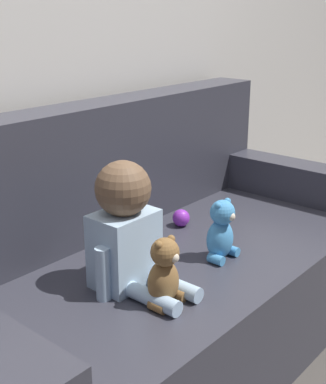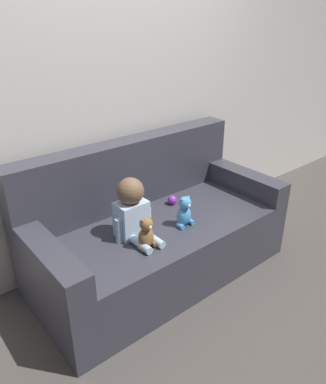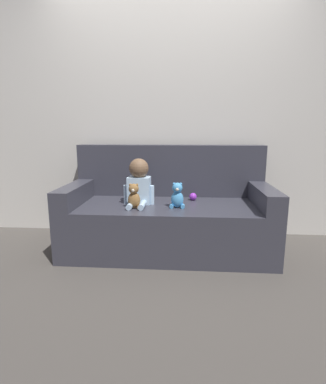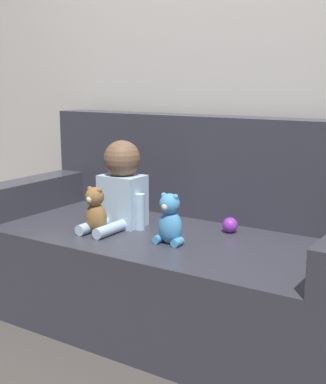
{
  "view_description": "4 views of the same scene",
  "coord_description": "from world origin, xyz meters",
  "px_view_note": "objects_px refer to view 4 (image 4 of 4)",
  "views": [
    {
      "loc": [
        -1.36,
        -1.13,
        1.29
      ],
      "look_at": [
        -0.05,
        -0.01,
        0.7
      ],
      "focal_mm": 50.0,
      "sensor_mm": 36.0,
      "label": 1
    },
    {
      "loc": [
        -1.46,
        -1.8,
        1.8
      ],
      "look_at": [
        -0.03,
        -0.07,
        0.71
      ],
      "focal_mm": 35.0,
      "sensor_mm": 36.0,
      "label": 2
    },
    {
      "loc": [
        0.15,
        -2.67,
        1.11
      ],
      "look_at": [
        -0.04,
        -0.11,
        0.57
      ],
      "focal_mm": 28.0,
      "sensor_mm": 36.0,
      "label": 3
    },
    {
      "loc": [
        1.26,
        -2.02,
        1.14
      ],
      "look_at": [
        0.04,
        -0.14,
        0.66
      ],
      "focal_mm": 50.0,
      "sensor_mm": 36.0,
      "label": 4
    }
  ],
  "objects_px": {
    "couch": "(179,253)",
    "toy_ball": "(230,225)",
    "teddy_bear_brown": "(95,212)",
    "person_baby": "(121,187)",
    "plush_toy_side": "(170,220)"
  },
  "relations": [
    {
      "from": "couch",
      "to": "teddy_bear_brown",
      "type": "relative_size",
      "value": 8.59
    },
    {
      "from": "person_baby",
      "to": "teddy_bear_brown",
      "type": "height_order",
      "value": "person_baby"
    },
    {
      "from": "couch",
      "to": "teddy_bear_brown",
      "type": "xyz_separation_m",
      "value": [
        -0.28,
        -0.28,
        0.22
      ]
    },
    {
      "from": "teddy_bear_brown",
      "to": "toy_ball",
      "type": "bearing_deg",
      "value": 33.95
    },
    {
      "from": "couch",
      "to": "toy_ball",
      "type": "distance_m",
      "value": 0.29
    },
    {
      "from": "couch",
      "to": "person_baby",
      "type": "xyz_separation_m",
      "value": [
        -0.26,
        -0.11,
        0.31
      ]
    },
    {
      "from": "plush_toy_side",
      "to": "person_baby",
      "type": "bearing_deg",
      "value": 161.3
    },
    {
      "from": "plush_toy_side",
      "to": "toy_ball",
      "type": "xyz_separation_m",
      "value": [
        0.14,
        0.29,
        -0.07
      ]
    },
    {
      "from": "couch",
      "to": "plush_toy_side",
      "type": "relative_size",
      "value": 8.42
    },
    {
      "from": "teddy_bear_brown",
      "to": "toy_ball",
      "type": "xyz_separation_m",
      "value": [
        0.51,
        0.34,
        -0.07
      ]
    },
    {
      "from": "couch",
      "to": "teddy_bear_brown",
      "type": "height_order",
      "value": "couch"
    },
    {
      "from": "couch",
      "to": "toy_ball",
      "type": "bearing_deg",
      "value": 16.2
    },
    {
      "from": "teddy_bear_brown",
      "to": "toy_ball",
      "type": "height_order",
      "value": "teddy_bear_brown"
    },
    {
      "from": "plush_toy_side",
      "to": "teddy_bear_brown",
      "type": "bearing_deg",
      "value": -172.17
    },
    {
      "from": "couch",
      "to": "plush_toy_side",
      "type": "distance_m",
      "value": 0.33
    }
  ]
}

